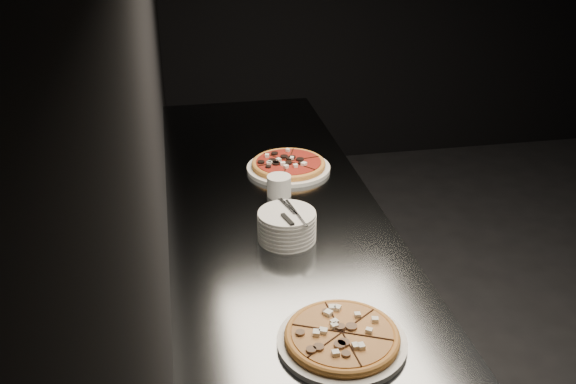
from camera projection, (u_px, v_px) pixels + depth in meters
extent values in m
cube|color=black|center=(154.00, 85.00, 1.94)|extent=(0.02, 5.00, 2.80)
cube|color=#5B5E62|center=(277.00, 322.00, 2.43)|extent=(0.70, 2.40, 0.90)
cube|color=#5B5E62|center=(276.00, 216.00, 2.22)|extent=(0.74, 2.44, 0.02)
cylinder|color=silver|center=(342.00, 342.00, 1.60)|extent=(0.33, 0.33, 0.02)
cylinder|color=gold|center=(342.00, 338.00, 1.59)|extent=(0.38, 0.38, 0.01)
torus|color=gold|center=(342.00, 336.00, 1.59)|extent=(0.38, 0.38, 0.02)
cylinder|color=#FAAD53|center=(342.00, 334.00, 1.59)|extent=(0.33, 0.33, 0.01)
cylinder|color=silver|center=(289.00, 168.00, 2.54)|extent=(0.33, 0.33, 0.02)
cylinder|color=gold|center=(289.00, 165.00, 2.53)|extent=(0.34, 0.34, 0.01)
torus|color=gold|center=(289.00, 164.00, 2.53)|extent=(0.34, 0.34, 0.02)
cylinder|color=maroon|center=(289.00, 162.00, 2.52)|extent=(0.30, 0.30, 0.01)
cylinder|color=silver|center=(287.00, 237.00, 2.06)|extent=(0.18, 0.18, 0.01)
cylinder|color=silver|center=(287.00, 233.00, 2.05)|extent=(0.18, 0.18, 0.01)
cylinder|color=silver|center=(287.00, 230.00, 2.05)|extent=(0.18, 0.18, 0.01)
cylinder|color=silver|center=(287.00, 226.00, 2.04)|extent=(0.18, 0.18, 0.01)
cylinder|color=silver|center=(287.00, 222.00, 2.03)|extent=(0.18, 0.18, 0.01)
cylinder|color=silver|center=(287.00, 218.00, 2.03)|extent=(0.18, 0.18, 0.01)
cylinder|color=silver|center=(287.00, 214.00, 2.02)|extent=(0.18, 0.18, 0.01)
cube|color=silver|center=(288.00, 206.00, 2.05)|extent=(0.04, 0.12, 0.00)
cube|color=black|center=(287.00, 219.00, 1.97)|extent=(0.03, 0.07, 0.01)
cube|color=silver|center=(296.00, 213.00, 2.01)|extent=(0.02, 0.18, 0.00)
cylinder|color=silver|center=(279.00, 186.00, 2.32)|extent=(0.09, 0.09, 0.08)
cylinder|color=black|center=(279.00, 179.00, 2.31)|extent=(0.07, 0.07, 0.01)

